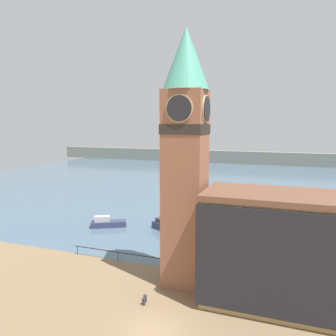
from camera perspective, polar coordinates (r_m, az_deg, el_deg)
name	(u,v)px	position (r m, az deg, el deg)	size (l,w,h in m)	color
ground_plane	(153,331)	(27.97, -2.59, -26.53)	(160.00, 160.00, 0.00)	#846B4C
water	(250,181)	(93.96, 14.17, -2.20)	(160.00, 120.00, 0.00)	slate
far_shoreline	(261,158)	(133.17, 15.95, 1.67)	(180.00, 3.00, 5.00)	gray
pier_railing	(118,253)	(39.41, -8.71, -14.42)	(11.68, 0.08, 1.09)	#232328
clock_tower	(185,153)	(31.13, 3.05, 2.69)	(4.34, 4.34, 24.51)	#935B42
pier_building	(275,249)	(30.52, 18.19, -13.30)	(12.47, 6.91, 9.95)	tan
boat_near	(167,227)	(49.06, -0.09, -10.22)	(5.91, 4.07, 1.67)	#333856
boat_far	(107,223)	(51.96, -10.55, -9.34)	(5.46, 3.96, 1.72)	#333856
mooring_bollard_near	(145,298)	(31.44, -4.01, -21.60)	(0.32, 0.32, 0.67)	#2D2D33
mooring_bollard_far	(144,301)	(30.92, -4.23, -22.07)	(0.29, 0.29, 0.72)	#2D2D33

